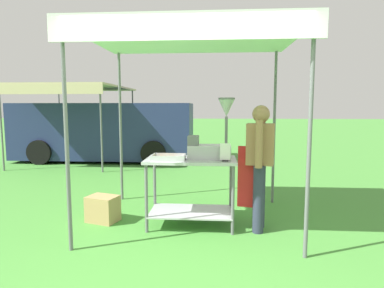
# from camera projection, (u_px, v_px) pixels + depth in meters

# --- Properties ---
(ground_plane) EXTENTS (70.00, 70.00, 0.00)m
(ground_plane) POSITION_uv_depth(u_px,v_px,m) (204.00, 164.00, 9.16)
(ground_plane) COLOR #478E38
(stall_canopy) EXTENTS (2.76, 2.23, 2.52)m
(stall_canopy) POSITION_uv_depth(u_px,v_px,m) (191.00, 42.00, 4.24)
(stall_canopy) COLOR slate
(stall_canopy) RESTS_ON ground
(donut_cart) EXTENTS (1.18, 0.68, 0.91)m
(donut_cart) POSITION_uv_depth(u_px,v_px,m) (191.00, 179.00, 4.35)
(donut_cart) COLOR #B7B7BC
(donut_cart) RESTS_ON ground
(donut_tray) EXTENTS (0.43, 0.28, 0.07)m
(donut_tray) POSITION_uv_depth(u_px,v_px,m) (169.00, 158.00, 4.18)
(donut_tray) COLOR #B7B7BC
(donut_tray) RESTS_ON donut_cart
(donut_fryer) EXTENTS (0.61, 0.28, 0.80)m
(donut_fryer) POSITION_uv_depth(u_px,v_px,m) (212.00, 140.00, 4.29)
(donut_fryer) COLOR #B7B7BC
(donut_fryer) RESTS_ON donut_cart
(menu_sign) EXTENTS (0.13, 0.05, 0.23)m
(menu_sign) POSITION_uv_depth(u_px,v_px,m) (225.00, 154.00, 4.09)
(menu_sign) COLOR black
(menu_sign) RESTS_ON donut_cart
(vendor) EXTENTS (0.47, 0.54, 1.61)m
(vendor) POSITION_uv_depth(u_px,v_px,m) (259.00, 161.00, 4.16)
(vendor) COLOR #2D3347
(vendor) RESTS_ON ground
(supply_crate) EXTENTS (0.47, 0.40, 0.36)m
(supply_crate) POSITION_uv_depth(u_px,v_px,m) (103.00, 209.00, 4.55)
(supply_crate) COLOR tan
(supply_crate) RESTS_ON ground
(van_navy) EXTENTS (5.15, 2.15, 1.69)m
(van_navy) POSITION_uv_depth(u_px,v_px,m) (106.00, 131.00, 9.84)
(van_navy) COLOR navy
(van_navy) RESTS_ON ground
(neighbour_tent) EXTENTS (2.72, 3.27, 2.17)m
(neighbour_tent) POSITION_uv_depth(u_px,v_px,m) (75.00, 89.00, 9.33)
(neighbour_tent) COLOR slate
(neighbour_tent) RESTS_ON ground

